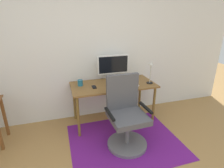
# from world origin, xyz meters

# --- Properties ---
(wall_back) EXTENTS (6.00, 0.10, 2.60)m
(wall_back) POSITION_xyz_m (0.00, 2.20, 1.30)
(wall_back) COLOR silver
(wall_back) RESTS_ON ground
(area_rug) EXTENTS (1.68, 1.38, 0.01)m
(area_rug) POSITION_xyz_m (0.32, 1.15, 0.00)
(area_rug) COLOR #66197B
(area_rug) RESTS_ON ground
(desk) EXTENTS (1.46, 0.69, 0.74)m
(desk) POSITION_xyz_m (0.33, 1.78, 0.67)
(desk) COLOR brown
(desk) RESTS_ON ground
(monitor) EXTENTS (0.58, 0.18, 0.47)m
(monitor) POSITION_xyz_m (0.39, 1.99, 1.02)
(monitor) COLOR #B2B2B7
(monitor) RESTS_ON desk
(keyboard) EXTENTS (0.43, 0.13, 0.02)m
(keyboard) POSITION_xyz_m (0.37, 1.59, 0.75)
(keyboard) COLOR black
(keyboard) RESTS_ON desk
(computer_mouse) EXTENTS (0.06, 0.10, 0.03)m
(computer_mouse) POSITION_xyz_m (0.68, 1.56, 0.75)
(computer_mouse) COLOR white
(computer_mouse) RESTS_ON desk
(coffee_cup) EXTENTS (0.09, 0.09, 0.10)m
(coffee_cup) POSITION_xyz_m (-0.23, 1.87, 0.79)
(coffee_cup) COLOR #216888
(coffee_cup) RESTS_ON desk
(cell_phone) EXTENTS (0.07, 0.14, 0.01)m
(cell_phone) POSITION_xyz_m (-0.03, 1.73, 0.74)
(cell_phone) COLOR black
(cell_phone) RESTS_ON desk
(desk_lamp) EXTENTS (0.11, 0.11, 0.40)m
(desk_lamp) POSITION_xyz_m (0.95, 1.63, 0.98)
(desk_lamp) COLOR black
(desk_lamp) RESTS_ON desk
(office_chair) EXTENTS (0.61, 0.60, 1.07)m
(office_chair) POSITION_xyz_m (0.32, 1.12, 0.42)
(office_chair) COLOR slate
(office_chair) RESTS_ON ground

